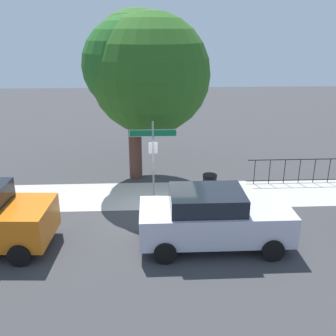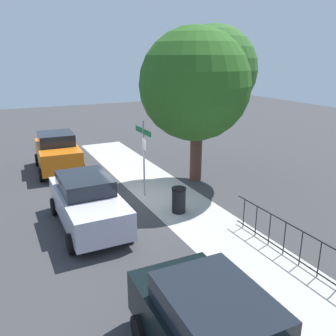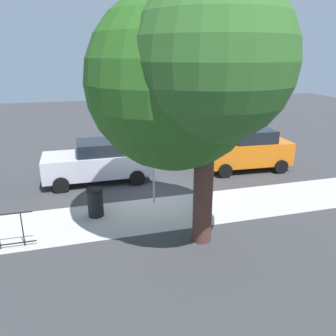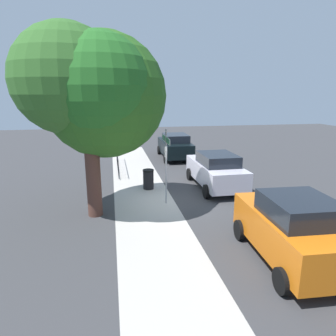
{
  "view_description": "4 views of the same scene",
  "coord_description": "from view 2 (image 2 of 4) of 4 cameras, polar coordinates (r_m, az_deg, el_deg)",
  "views": [
    {
      "loc": [
        -0.26,
        -12.62,
        6.25
      ],
      "look_at": [
        0.35,
        0.02,
        1.6
      ],
      "focal_mm": 41.23,
      "sensor_mm": 36.0,
      "label": 1
    },
    {
      "loc": [
        12.89,
        -4.95,
        5.7
      ],
      "look_at": [
        0.44,
        1.21,
        1.27
      ],
      "focal_mm": 38.01,
      "sensor_mm": 36.0,
      "label": 2
    },
    {
      "loc": [
        2.4,
        11.49,
        5.2
      ],
      "look_at": [
        -0.47,
        1.21,
        1.59
      ],
      "focal_mm": 35.87,
      "sensor_mm": 36.0,
      "label": 3
    },
    {
      "loc": [
        -12.04,
        2.59,
        4.59
      ],
      "look_at": [
        0.29,
        0.23,
        1.45
      ],
      "focal_mm": 31.74,
      "sensor_mm": 36.0,
      "label": 4
    }
  ],
  "objects": [
    {
      "name": "street_sign",
      "position": [
        14.52,
        -3.93,
        3.74
      ],
      "size": [
        1.66,
        0.07,
        3.19
      ],
      "color": "#9EA0A5",
      "rests_on": "ground_plane"
    },
    {
      "name": "shade_tree",
      "position": [
        15.72,
        4.89,
        14.11
      ],
      "size": [
        5.02,
        5.53,
        7.0
      ],
      "color": "#4F3127",
      "rests_on": "ground_plane"
    },
    {
      "name": "iron_fence",
      "position": [
        11.04,
        19.34,
        -11.14
      ],
      "size": [
        5.11,
        0.04,
        1.07
      ],
      "color": "black",
      "rests_on": "ground_plane"
    },
    {
      "name": "car_silver",
      "position": [
        12.53,
        -12.8,
        -5.3
      ],
      "size": [
        4.49,
        2.07,
        1.77
      ],
      "rotation": [
        0.0,
        0.0,
        -0.0
      ],
      "color": "silver",
      "rests_on": "ground_plane"
    },
    {
      "name": "sidewalk_strip",
      "position": [
        13.79,
        3.22,
        -6.75
      ],
      "size": [
        24.0,
        2.6,
        0.0
      ],
      "primitive_type": "cube",
      "color": "#AFA9A2",
      "rests_on": "ground_plane"
    },
    {
      "name": "car_orange",
      "position": [
        18.96,
        -17.27,
        2.43
      ],
      "size": [
        4.12,
        2.32,
        1.93
      ],
      "rotation": [
        0.0,
        0.0,
        -0.06
      ],
      "color": "orange",
      "rests_on": "ground_plane"
    },
    {
      "name": "ground_plane",
      "position": [
        14.94,
        -4.95,
        -4.81
      ],
      "size": [
        60.0,
        60.0,
        0.0
      ],
      "primitive_type": "plane",
      "color": "#38383A"
    },
    {
      "name": "trash_bin",
      "position": [
        13.42,
        1.73,
        -5.14
      ],
      "size": [
        0.55,
        0.55,
        0.98
      ],
      "color": "black",
      "rests_on": "ground_plane"
    }
  ]
}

